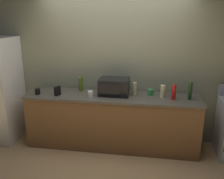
{
  "coord_description": "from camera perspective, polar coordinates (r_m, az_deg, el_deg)",
  "views": [
    {
      "loc": [
        0.6,
        -3.39,
        2.17
      ],
      "look_at": [
        0.0,
        0.4,
        1.0
      ],
      "focal_mm": 39.97,
      "sensor_mm": 36.0,
      "label": 1
    }
  ],
  "objects": [
    {
      "name": "ground_plane",
      "position": [
        4.06,
        -0.92,
        -15.29
      ],
      "size": [
        8.0,
        8.0,
        0.0
      ],
      "primitive_type": "plane",
      "color": "tan"
    },
    {
      "name": "back_wall",
      "position": [
        4.32,
        0.86,
        6.02
      ],
      "size": [
        6.4,
        0.1,
        2.7
      ],
      "primitive_type": "cube",
      "color": "gray",
      "rests_on": "ground_plane"
    },
    {
      "name": "counter_run",
      "position": [
        4.2,
        0.0,
        -7.18
      ],
      "size": [
        2.84,
        0.64,
        0.9
      ],
      "color": "brown",
      "rests_on": "ground_plane"
    },
    {
      "name": "microwave",
      "position": [
        4.04,
        0.48,
        0.65
      ],
      "size": [
        0.48,
        0.35,
        0.27
      ],
      "color": "black",
      "rests_on": "counter_run"
    },
    {
      "name": "cordless_phone",
      "position": [
        4.12,
        -12.37,
        -0.3
      ],
      "size": [
        0.08,
        0.12,
        0.15
      ],
      "primitive_type": "cube",
      "rotation": [
        0.0,
        0.0,
        -0.34
      ],
      "color": "black",
      "rests_on": "counter_run"
    },
    {
      "name": "bottle_olive_oil",
      "position": [
        4.28,
        -7.15,
        1.24
      ],
      "size": [
        0.07,
        0.07,
        0.24
      ],
      "primitive_type": "cylinder",
      "color": "#4C6B19",
      "rests_on": "counter_run"
    },
    {
      "name": "bottle_hot_sauce",
      "position": [
        3.93,
        13.93,
        -0.63
      ],
      "size": [
        0.07,
        0.07,
        0.23
      ],
      "primitive_type": "cylinder",
      "color": "red",
      "rests_on": "counter_run"
    },
    {
      "name": "bottle_wine",
      "position": [
        4.0,
        17.41,
        -0.29
      ],
      "size": [
        0.06,
        0.06,
        0.27
      ],
      "primitive_type": "cylinder",
      "color": "#1E3F19",
      "rests_on": "counter_run"
    },
    {
      "name": "bottle_hand_soap",
      "position": [
        4.0,
        11.55,
        -0.39
      ],
      "size": [
        0.08,
        0.08,
        0.2
      ],
      "primitive_type": "cylinder",
      "color": "beige",
      "rests_on": "counter_run"
    },
    {
      "name": "bottle_vinegar",
      "position": [
        4.03,
        5.23,
        0.16
      ],
      "size": [
        0.06,
        0.06,
        0.22
      ],
      "primitive_type": "cylinder",
      "color": "beige",
      "rests_on": "counter_run"
    },
    {
      "name": "mug_white",
      "position": [
        3.95,
        -4.97,
        -1.06
      ],
      "size": [
        0.08,
        0.08,
        0.1
      ],
      "primitive_type": "cylinder",
      "color": "white",
      "rests_on": "counter_run"
    },
    {
      "name": "mug_green",
      "position": [
        4.08,
        8.83,
        -0.65
      ],
      "size": [
        0.09,
        0.09,
        0.1
      ],
      "primitive_type": "cylinder",
      "color": "#2D8C47",
      "rests_on": "counter_run"
    },
    {
      "name": "mug_black",
      "position": [
        4.26,
        -16.65,
        -0.44
      ],
      "size": [
        0.08,
        0.08,
        0.09
      ],
      "primitive_type": "cylinder",
      "color": "black",
      "rests_on": "counter_run"
    }
  ]
}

